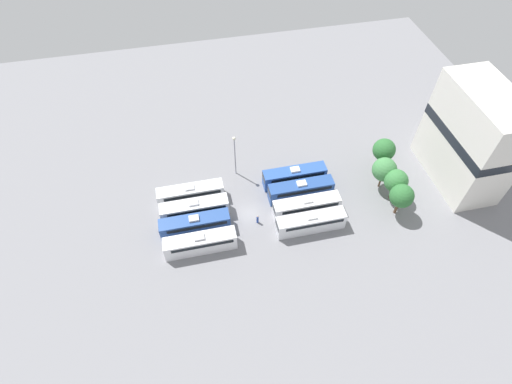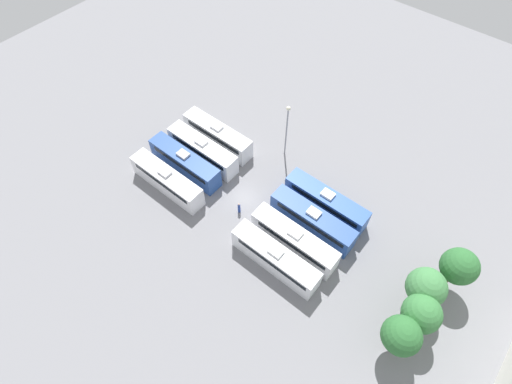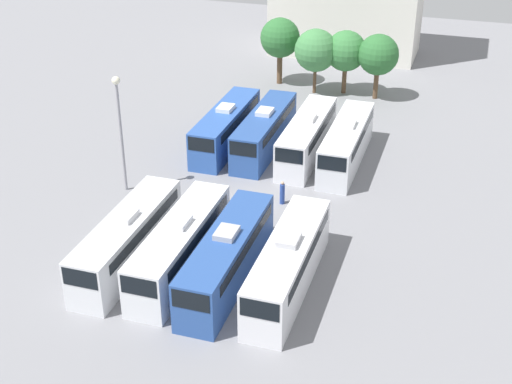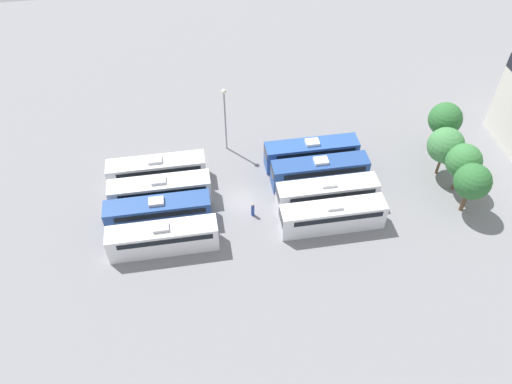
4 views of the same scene
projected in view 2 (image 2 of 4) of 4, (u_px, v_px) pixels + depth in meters
ground_plane at (245, 198)px, 53.09m from camera, size 114.42×114.42×0.00m
bus_0 at (218, 135)px, 57.35m from camera, size 2.48×11.31×3.55m
bus_1 at (203, 150)px, 55.70m from camera, size 2.48×11.31×3.55m
bus_2 at (185, 162)px, 54.39m from camera, size 2.48×11.31×3.55m
bus_3 at (167, 180)px, 52.59m from camera, size 2.48×11.31×3.55m
bus_4 at (326, 202)px, 50.58m from camera, size 2.48×11.31×3.55m
bus_5 at (313, 220)px, 49.00m from camera, size 2.48×11.31×3.55m
bus_6 at (294, 240)px, 47.39m from camera, size 2.48×11.31×3.55m
bus_7 at (276, 258)px, 46.00m from camera, size 2.48×11.31×3.55m
worker_person at (239, 208)px, 51.13m from camera, size 0.36×0.36×1.78m
light_pole at (287, 124)px, 52.84m from camera, size 0.60×0.60×8.91m
tree_0 at (459, 267)px, 42.11m from camera, size 4.02×4.02×6.83m
tree_1 at (426, 287)px, 41.19m from camera, size 4.20×4.20×6.48m
tree_2 at (421, 314)px, 39.64m from camera, size 4.00×4.00×6.34m
tree_3 at (401, 336)px, 38.31m from camera, size 3.95×3.95×6.41m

